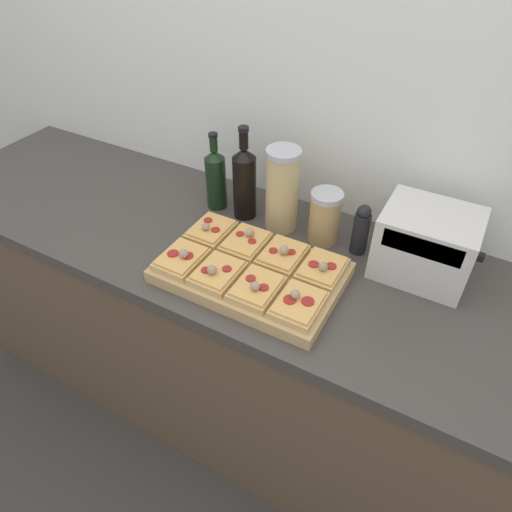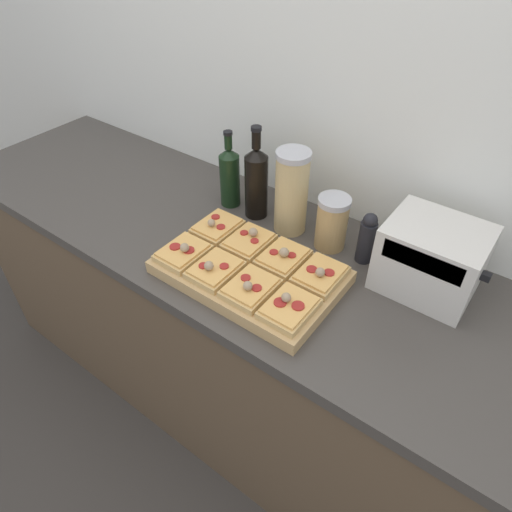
# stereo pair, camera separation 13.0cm
# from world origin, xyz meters

# --- Properties ---
(ground_plane) EXTENTS (12.00, 12.00, 0.00)m
(ground_plane) POSITION_xyz_m (0.00, 0.00, 0.00)
(ground_plane) COLOR #3D3833
(wall_back) EXTENTS (6.00, 0.06, 2.50)m
(wall_back) POSITION_xyz_m (0.00, 0.67, 1.25)
(wall_back) COLOR silver
(wall_back) RESTS_ON ground_plane
(kitchen_counter) EXTENTS (2.63, 0.67, 0.91)m
(kitchen_counter) POSITION_xyz_m (0.00, 0.32, 0.46)
(kitchen_counter) COLOR brown
(kitchen_counter) RESTS_ON ground_plane
(cutting_board) EXTENTS (0.51, 0.33, 0.04)m
(cutting_board) POSITION_xyz_m (0.01, 0.20, 0.93)
(cutting_board) COLOR tan
(cutting_board) RESTS_ON kitchen_counter
(pizza_slice_back_left) EXTENTS (0.11, 0.15, 0.05)m
(pizza_slice_back_left) POSITION_xyz_m (-0.18, 0.28, 0.97)
(pizza_slice_back_left) COLOR tan
(pizza_slice_back_left) RESTS_ON cutting_board
(pizza_slice_back_midleft) EXTENTS (0.11, 0.15, 0.05)m
(pizza_slice_back_midleft) POSITION_xyz_m (-0.05, 0.28, 0.97)
(pizza_slice_back_midleft) COLOR tan
(pizza_slice_back_midleft) RESTS_ON cutting_board
(pizza_slice_back_midright) EXTENTS (0.11, 0.15, 0.06)m
(pizza_slice_back_midright) POSITION_xyz_m (0.07, 0.28, 0.97)
(pizza_slice_back_midright) COLOR tan
(pizza_slice_back_midright) RESTS_ON cutting_board
(pizza_slice_back_right) EXTENTS (0.11, 0.15, 0.05)m
(pizza_slice_back_right) POSITION_xyz_m (0.20, 0.28, 0.97)
(pizza_slice_back_right) COLOR tan
(pizza_slice_back_right) RESTS_ON cutting_board
(pizza_slice_front_left) EXTENTS (0.11, 0.15, 0.05)m
(pizza_slice_front_left) POSITION_xyz_m (-0.18, 0.13, 0.97)
(pizza_slice_front_left) COLOR tan
(pizza_slice_front_left) RESTS_ON cutting_board
(pizza_slice_front_midleft) EXTENTS (0.11, 0.15, 0.05)m
(pizza_slice_front_midleft) POSITION_xyz_m (-0.05, 0.12, 0.97)
(pizza_slice_front_midleft) COLOR tan
(pizza_slice_front_midleft) RESTS_ON cutting_board
(pizza_slice_front_midright) EXTENTS (0.11, 0.15, 0.05)m
(pizza_slice_front_midright) POSITION_xyz_m (0.07, 0.13, 0.97)
(pizza_slice_front_midright) COLOR tan
(pizza_slice_front_midright) RESTS_ON cutting_board
(pizza_slice_front_right) EXTENTS (0.11, 0.15, 0.05)m
(pizza_slice_front_right) POSITION_xyz_m (0.19, 0.13, 0.97)
(pizza_slice_front_right) COLOR tan
(pizza_slice_front_right) RESTS_ON cutting_board
(olive_oil_bottle) EXTENTS (0.07, 0.07, 0.27)m
(olive_oil_bottle) POSITION_xyz_m (-0.28, 0.47, 1.03)
(olive_oil_bottle) COLOR black
(olive_oil_bottle) RESTS_ON kitchen_counter
(wine_bottle) EXTENTS (0.08, 0.08, 0.32)m
(wine_bottle) POSITION_xyz_m (-0.16, 0.47, 1.05)
(wine_bottle) COLOR black
(wine_bottle) RESTS_ON kitchen_counter
(grain_jar_tall) EXTENTS (0.11, 0.11, 0.28)m
(grain_jar_tall) POSITION_xyz_m (-0.03, 0.47, 1.05)
(grain_jar_tall) COLOR tan
(grain_jar_tall) RESTS_ON kitchen_counter
(grain_jar_short) EXTENTS (0.10, 0.10, 0.17)m
(grain_jar_short) POSITION_xyz_m (0.12, 0.47, 1.00)
(grain_jar_short) COLOR tan
(grain_jar_short) RESTS_ON kitchen_counter
(pepper_mill) EXTENTS (0.05, 0.05, 0.17)m
(pepper_mill) POSITION_xyz_m (0.24, 0.47, 1.00)
(pepper_mill) COLOR black
(pepper_mill) RESTS_ON kitchen_counter
(toaster_oven) EXTENTS (0.28, 0.21, 0.20)m
(toaster_oven) POSITION_xyz_m (0.43, 0.47, 1.02)
(toaster_oven) COLOR beige
(toaster_oven) RESTS_ON kitchen_counter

